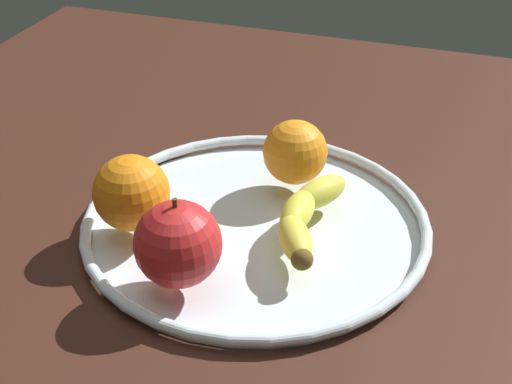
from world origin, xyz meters
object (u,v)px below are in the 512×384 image
(fruit_bowl, at_px, (256,223))
(banana, at_px, (304,216))
(orange_center, at_px, (131,193))
(apple, at_px, (178,244))
(orange_back_left, at_px, (295,152))

(fruit_bowl, distance_m, banana, 0.06)
(banana, distance_m, orange_center, 0.18)
(apple, distance_m, orange_back_left, 0.21)
(orange_center, bearing_deg, orange_back_left, 136.18)
(banana, relative_size, orange_center, 2.18)
(apple, xyz_separation_m, orange_center, (-0.07, -0.08, -0.00))
(fruit_bowl, relative_size, banana, 2.15)
(apple, height_order, orange_center, apple)
(orange_back_left, bearing_deg, banana, 22.21)
(fruit_bowl, xyz_separation_m, orange_center, (0.06, -0.11, 0.05))
(banana, height_order, orange_center, orange_center)
(apple, relative_size, orange_center, 1.14)
(apple, xyz_separation_m, orange_back_left, (-0.20, 0.05, -0.00))
(banana, xyz_separation_m, orange_back_left, (-0.09, -0.04, 0.02))
(orange_back_left, xyz_separation_m, orange_center, (0.14, -0.13, 0.00))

